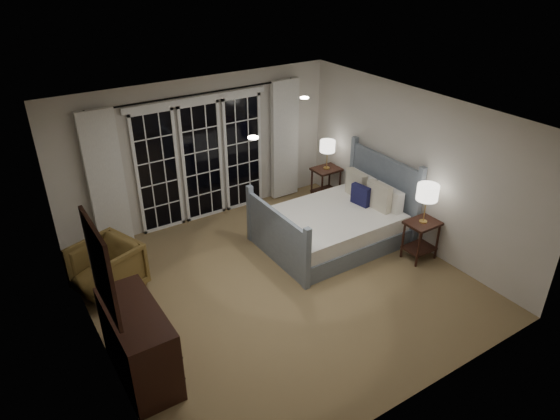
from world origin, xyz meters
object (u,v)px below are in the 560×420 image
nightstand_left (421,234)px  lamp_right (328,147)px  armchair (107,268)px  dresser (139,343)px  nightstand_right (326,179)px  lamp_left (428,193)px  bed (335,224)px

nightstand_left → lamp_right: size_ratio=1.17×
armchair → dresser: dresser is taller
dresser → nightstand_left: bearing=-0.3°
nightstand_left → nightstand_right: size_ratio=0.98×
nightstand_left → nightstand_right: (-0.00, 2.40, 0.01)m
lamp_left → dresser: size_ratio=0.49×
armchair → lamp_left: bearing=46.8°
bed → lamp_left: size_ratio=3.55×
nightstand_left → lamp_right: bearing=90.1°
bed → armchair: (-3.52, 0.67, 0.05)m
lamp_left → lamp_right: (-0.00, 2.40, -0.05)m
lamp_left → lamp_right: bearing=90.1°
lamp_left → bed: bearing=125.7°
lamp_right → armchair: size_ratio=0.67×
nightstand_left → lamp_left: 0.72m
nightstand_right → bed: bearing=-121.6°
nightstand_left → nightstand_right: 2.40m
bed → nightstand_right: 1.52m
bed → lamp_right: (0.79, 1.29, 0.77)m
bed → nightstand_right: size_ratio=3.36×
armchair → dresser: size_ratio=0.64×
lamp_right → nightstand_right: bearing=0.0°
nightstand_left → nightstand_right: nightstand_right is taller
nightstand_left → armchair: size_ratio=0.78×
nightstand_left → bed: bearing=125.7°
bed → lamp_left: 1.59m
nightstand_left → lamp_left: size_ratio=1.04×
bed → lamp_left: bed is taller
nightstand_right → lamp_right: lamp_right is taller
lamp_left → lamp_right: lamp_left is taller
bed → nightstand_left: bearing=-54.3°
nightstand_right → dresser: bearing=-151.9°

